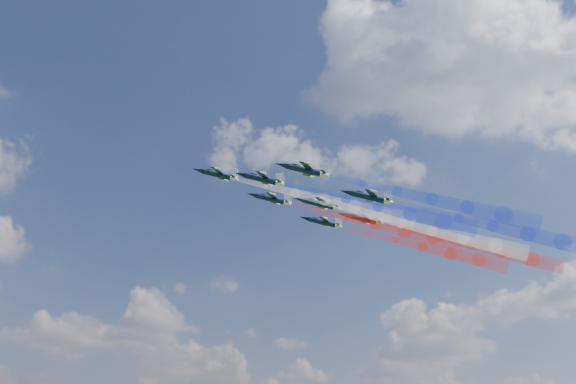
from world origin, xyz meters
TOP-DOWN VIEW (x-y plane):
  - jet_lead at (-0.37, 1.93)m, footprint 16.44×16.23m
  - trail_lead at (19.91, -16.09)m, footprint 36.12×32.91m
  - jet_inner_left at (2.83, -13.55)m, footprint 16.44×16.23m
  - trail_inner_left at (23.12, -31.57)m, footprint 36.12×32.91m
  - jet_inner_right at (16.02, 1.64)m, footprint 16.44×16.23m
  - trail_inner_right at (36.31, -16.38)m, footprint 36.12×32.91m
  - jet_outer_left at (3.58, -29.35)m, footprint 16.44×16.23m
  - trail_outer_left at (23.86, -47.37)m, footprint 36.12×32.91m
  - jet_center_third at (19.73, -14.18)m, footprint 16.44×16.23m
  - trail_center_third at (40.01, -32.21)m, footprint 36.12×32.91m
  - jet_outer_right at (34.37, 2.91)m, footprint 16.44×16.23m
  - trail_outer_right at (54.65, -15.12)m, footprint 36.12×32.91m
  - jet_rear_left at (20.07, -31.78)m, footprint 16.44×16.23m
  - trail_rear_left at (40.36, -49.81)m, footprint 36.12×32.91m
  - jet_rear_right at (34.81, -13.18)m, footprint 16.44×16.23m
  - trail_rear_right at (55.09, -31.21)m, footprint 36.12×32.91m

SIDE VIEW (x-z plane):
  - trail_rear_left at x=40.36m, z-range 127.60..144.04m
  - trail_rear_right at x=55.09m, z-range 129.38..145.82m
  - trail_center_third at x=40.01m, z-range 130.42..146.85m
  - trail_outer_left at x=23.86m, z-range 131.31..147.75m
  - trail_outer_right at x=54.65m, z-range 132.19..148.62m
  - trail_inner_left at x=23.12m, z-range 133.62..150.06m
  - trail_inner_right at x=36.31m, z-range 135.15..151.59m
  - jet_rear_left at x=20.07m, z-range 139.94..146.95m
  - jet_rear_right at x=34.81m, z-range 141.72..148.73m
  - jet_center_third at x=19.73m, z-range 142.76..149.77m
  - trail_lead at x=19.91m, z-range 138.64..155.08m
  - jet_outer_left at x=3.58m, z-range 143.65..150.66m
  - jet_outer_right at x=34.37m, z-range 144.53..151.53m
  - jet_inner_left at x=2.83m, z-range 145.96..152.97m
  - jet_inner_right at x=16.02m, z-range 147.49..154.50m
  - jet_lead at x=-0.37m, z-range 150.98..157.99m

